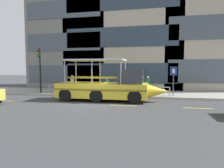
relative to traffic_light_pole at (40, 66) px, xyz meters
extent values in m
plane|color=#3D3D3F|center=(6.42, -3.61, -2.82)|extent=(120.00, 120.00, 0.00)
cube|color=#99968E|center=(6.42, 1.99, -2.73)|extent=(32.00, 4.80, 0.18)
cube|color=#B2ADA3|center=(6.42, -0.50, -2.73)|extent=(32.00, 0.18, 0.18)
cube|color=#DBD64C|center=(-0.78, -4.08, -2.82)|extent=(1.80, 0.12, 0.01)
cube|color=#DBD64C|center=(4.02, -4.08, -2.82)|extent=(1.80, 0.12, 0.01)
cube|color=#DBD64C|center=(8.82, -4.08, -2.82)|extent=(1.80, 0.12, 0.01)
cube|color=#DBD64C|center=(13.62, -4.08, -2.82)|extent=(1.80, 0.12, 0.01)
cube|color=gray|center=(0.13, 9.06, 8.66)|extent=(10.14, 8.54, 22.95)
cube|color=#4C5660|center=(0.13, 4.76, -0.91)|extent=(9.33, 0.06, 2.10)
cube|color=#4C5660|center=(0.13, 4.76, 2.92)|extent=(9.33, 0.06, 2.10)
cube|color=#4C5660|center=(0.13, 4.76, 6.74)|extent=(9.33, 0.06, 2.10)
cube|color=#2D3D4C|center=(7.05, 4.76, -0.79)|extent=(12.72, 0.06, 2.24)
cube|color=#2D3D4C|center=(7.05, 4.76, 3.28)|extent=(12.72, 0.06, 2.24)
cube|color=#2D3D4C|center=(7.05, 4.76, 7.34)|extent=(12.72, 0.06, 2.24)
cube|color=#4C5660|center=(16.57, 4.76, -0.56)|extent=(8.45, 0.06, 2.49)
cube|color=#4C5660|center=(16.57, 4.76, 3.96)|extent=(8.45, 0.06, 2.49)
cylinder|color=#9EA0A8|center=(6.59, -0.16, -1.86)|extent=(11.16, 0.07, 0.07)
cylinder|color=#9EA0A8|center=(6.59, -0.16, -2.25)|extent=(11.16, 0.06, 0.06)
cylinder|color=#9EA0A8|center=(1.01, -0.16, -2.25)|extent=(0.09, 0.09, 0.78)
cylinder|color=#9EA0A8|center=(2.87, -0.16, -2.25)|extent=(0.09, 0.09, 0.78)
cylinder|color=#9EA0A8|center=(4.73, -0.16, -2.25)|extent=(0.09, 0.09, 0.78)
cylinder|color=#9EA0A8|center=(6.59, -0.16, -2.25)|extent=(0.09, 0.09, 0.78)
cylinder|color=#9EA0A8|center=(8.45, -0.16, -2.25)|extent=(0.09, 0.09, 0.78)
cylinder|color=#9EA0A8|center=(10.31, -0.16, -2.25)|extent=(0.09, 0.09, 0.78)
cylinder|color=#9EA0A8|center=(12.17, -0.16, -2.25)|extent=(0.09, 0.09, 0.78)
cylinder|color=black|center=(0.00, 0.06, -0.45)|extent=(0.16, 0.16, 4.37)
cube|color=black|center=(0.00, -0.14, 1.18)|extent=(0.24, 0.20, 0.72)
sphere|color=red|center=(0.00, -0.25, 1.40)|extent=(0.14, 0.14, 0.14)
sphere|color=gold|center=(0.00, -0.25, 1.18)|extent=(0.14, 0.14, 0.14)
sphere|color=green|center=(0.00, -0.25, 0.96)|extent=(0.14, 0.14, 0.14)
cylinder|color=#4C4F54|center=(12.53, 0.58, -1.39)|extent=(0.08, 0.08, 2.49)
cube|color=navy|center=(12.53, 0.53, -0.50)|extent=(0.60, 0.04, 0.76)
cube|color=white|center=(12.53, 0.51, -0.50)|extent=(0.24, 0.01, 0.36)
cube|color=yellow|center=(6.89, -2.24, -1.99)|extent=(7.04, 2.51, 1.10)
cone|color=yellow|center=(11.20, -2.24, -1.99)|extent=(1.58, 1.05, 1.05)
cylinder|color=yellow|center=(3.37, -2.24, -1.99)|extent=(0.35, 1.05, 1.05)
cube|color=olive|center=(6.89, -3.52, -1.85)|extent=(7.04, 0.04, 0.12)
sphere|color=white|center=(11.59, -2.24, -1.94)|extent=(0.22, 0.22, 0.22)
cube|color=#33383D|center=(9.17, -2.24, -0.91)|extent=(1.76, 2.11, 1.05)
cube|color=silver|center=(6.36, -2.24, 0.38)|extent=(4.57, 2.31, 0.10)
cylinder|color=#B2B2B7|center=(8.52, -1.14, -0.56)|extent=(0.07, 0.07, 1.77)
cylinder|color=#B2B2B7|center=(8.52, -3.35, -0.56)|extent=(0.07, 0.07, 1.77)
cylinder|color=#B2B2B7|center=(6.36, -1.14, -0.56)|extent=(0.07, 0.07, 1.77)
cylinder|color=#B2B2B7|center=(6.36, -3.35, -0.56)|extent=(0.07, 0.07, 1.77)
cylinder|color=#B2B2B7|center=(4.19, -1.14, -0.56)|extent=(0.07, 0.07, 1.77)
cylinder|color=#B2B2B7|center=(4.19, -3.35, -0.56)|extent=(0.07, 0.07, 1.77)
cube|color=olive|center=(6.36, -1.64, -0.99)|extent=(4.21, 0.28, 0.12)
cube|color=olive|center=(6.36, -2.85, -0.99)|extent=(4.21, 0.28, 0.12)
cylinder|color=black|center=(9.52, -1.09, -2.32)|extent=(1.00, 0.28, 1.00)
cylinder|color=black|center=(9.52, -3.40, -2.32)|extent=(1.00, 0.28, 1.00)
cylinder|color=black|center=(6.71, -1.09, -2.32)|extent=(1.00, 0.28, 1.00)
cylinder|color=black|center=(6.71, -3.40, -2.32)|extent=(1.00, 0.28, 1.00)
cylinder|color=black|center=(4.25, -1.09, -2.32)|extent=(1.00, 0.28, 1.00)
cylinder|color=black|center=(4.25, -3.40, -2.32)|extent=(1.00, 0.28, 1.00)
cylinder|color=#1E2338|center=(10.24, 1.15, -2.23)|extent=(0.10, 0.10, 0.83)
cylinder|color=#1E2338|center=(10.38, 1.08, -2.23)|extent=(0.10, 0.10, 0.83)
cube|color=#236B47|center=(10.31, 1.11, -1.52)|extent=(0.36, 0.30, 0.59)
cylinder|color=#236B47|center=(10.13, 1.21, -1.55)|extent=(0.07, 0.07, 0.53)
cylinder|color=#236B47|center=(10.49, 1.02, -1.55)|extent=(0.07, 0.07, 0.53)
sphere|color=tan|center=(10.31, 1.11, -1.09)|extent=(0.23, 0.23, 0.23)
cylinder|color=#1E2338|center=(6.64, 0.51, -2.24)|extent=(0.10, 0.10, 0.79)
cylinder|color=#1E2338|center=(6.50, 0.44, -2.24)|extent=(0.10, 0.10, 0.79)
cube|color=#236B47|center=(6.57, 0.48, -1.57)|extent=(0.34, 0.30, 0.56)
cylinder|color=#236B47|center=(6.74, 0.57, -1.60)|extent=(0.07, 0.07, 0.50)
cylinder|color=#236B47|center=(6.40, 0.38, -1.60)|extent=(0.07, 0.07, 0.50)
sphere|color=tan|center=(6.57, 0.48, -1.16)|extent=(0.22, 0.22, 0.22)
cylinder|color=#1E2338|center=(4.95, 1.23, -2.27)|extent=(0.09, 0.09, 0.75)
cylinder|color=#1E2338|center=(4.92, 1.09, -2.27)|extent=(0.09, 0.09, 0.75)
cube|color=#38383D|center=(4.94, 1.16, -1.63)|extent=(0.22, 0.31, 0.53)
cylinder|color=#38383D|center=(4.97, 1.34, -1.65)|extent=(0.07, 0.07, 0.48)
cylinder|color=#38383D|center=(4.90, 0.98, -1.65)|extent=(0.07, 0.07, 0.48)
sphere|color=#936B4C|center=(4.94, 1.16, -1.24)|extent=(0.21, 0.21, 0.21)
cylinder|color=black|center=(3.13, 0.39, -2.21)|extent=(0.11, 0.11, 0.86)
cylinder|color=black|center=(3.18, 0.55, -2.21)|extent=(0.11, 0.11, 0.86)
cube|color=#B7B2A8|center=(3.15, 0.47, -1.48)|extent=(0.27, 0.36, 0.61)
cylinder|color=#B7B2A8|center=(3.09, 0.27, -1.51)|extent=(0.07, 0.07, 0.55)
cylinder|color=#B7B2A8|center=(3.21, 0.67, -1.51)|extent=(0.07, 0.07, 0.55)
sphere|color=tan|center=(3.15, 0.47, -1.03)|extent=(0.24, 0.24, 0.24)
camera|label=1|loc=(10.79, -17.21, -0.35)|focal=31.39mm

